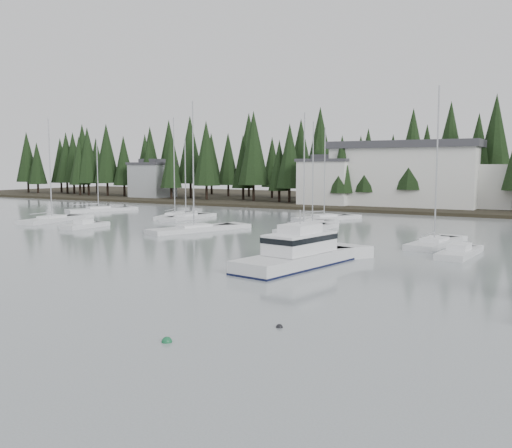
{
  "coord_description": "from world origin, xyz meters",
  "views": [
    {
      "loc": [
        22.11,
        -14.67,
        7.3
      ],
      "look_at": [
        -1.5,
        25.66,
        2.5
      ],
      "focal_mm": 40.0,
      "sensor_mm": 36.0,
      "label": 1
    }
  ],
  "objects_px": {
    "sailboat_12": "(175,217)",
    "runabout_0": "(84,227)",
    "sailboat_3": "(434,245)",
    "sailboat_11": "(304,230)",
    "house_west": "(328,181)",
    "sailboat_9": "(194,231)",
    "sailboat_13": "(312,227)",
    "sailboat_5": "(324,220)",
    "house_far_west": "(152,179)",
    "cabin_cruiser_center": "(297,257)",
    "sailboat_2": "(52,221)",
    "harbor_inn": "(418,175)",
    "sailboat_6": "(186,219)",
    "sailboat_1": "(99,211)",
    "runabout_1": "(459,254)"
  },
  "relations": [
    {
      "from": "sailboat_12",
      "to": "runabout_1",
      "type": "xyz_separation_m",
      "value": [
        41.47,
        -15.55,
        0.05
      ]
    },
    {
      "from": "cabin_cruiser_center",
      "to": "sailboat_11",
      "type": "distance_m",
      "value": 22.51
    },
    {
      "from": "sailboat_2",
      "to": "sailboat_11",
      "type": "distance_m",
      "value": 34.03
    },
    {
      "from": "house_far_west",
      "to": "sailboat_9",
      "type": "distance_m",
      "value": 62.98
    },
    {
      "from": "house_west",
      "to": "sailboat_5",
      "type": "bearing_deg",
      "value": -67.75
    },
    {
      "from": "sailboat_1",
      "to": "sailboat_13",
      "type": "distance_m",
      "value": 39.98
    },
    {
      "from": "house_west",
      "to": "sailboat_2",
      "type": "relative_size",
      "value": 0.68
    },
    {
      "from": "sailboat_1",
      "to": "sailboat_5",
      "type": "xyz_separation_m",
      "value": [
        37.23,
        4.56,
        0.01
      ]
    },
    {
      "from": "cabin_cruiser_center",
      "to": "sailboat_2",
      "type": "distance_m",
      "value": 44.88
    },
    {
      "from": "house_west",
      "to": "sailboat_1",
      "type": "distance_m",
      "value": 39.54
    },
    {
      "from": "sailboat_12",
      "to": "runabout_0",
      "type": "xyz_separation_m",
      "value": [
        -0.97,
        -15.94,
        0.05
      ]
    },
    {
      "from": "sailboat_11",
      "to": "house_west",
      "type": "bearing_deg",
      "value": 23.57
    },
    {
      "from": "house_far_west",
      "to": "runabout_1",
      "type": "bearing_deg",
      "value": -33.19
    },
    {
      "from": "sailboat_3",
      "to": "house_far_west",
      "type": "bearing_deg",
      "value": 64.83
    },
    {
      "from": "sailboat_3",
      "to": "sailboat_5",
      "type": "distance_m",
      "value": 25.69
    },
    {
      "from": "sailboat_12",
      "to": "sailboat_9",
      "type": "bearing_deg",
      "value": -153.21
    },
    {
      "from": "sailboat_1",
      "to": "runabout_1",
      "type": "bearing_deg",
      "value": -85.14
    },
    {
      "from": "runabout_0",
      "to": "cabin_cruiser_center",
      "type": "bearing_deg",
      "value": -108.47
    },
    {
      "from": "sailboat_6",
      "to": "runabout_0",
      "type": "xyz_separation_m",
      "value": [
        -3.9,
        -14.63,
        0.07
      ]
    },
    {
      "from": "sailboat_11",
      "to": "runabout_0",
      "type": "bearing_deg",
      "value": 116.71
    },
    {
      "from": "sailboat_5",
      "to": "runabout_1",
      "type": "bearing_deg",
      "value": -113.74
    },
    {
      "from": "sailboat_9",
      "to": "house_far_west",
      "type": "bearing_deg",
      "value": 64.38
    },
    {
      "from": "sailboat_3",
      "to": "sailboat_11",
      "type": "height_order",
      "value": "sailboat_3"
    },
    {
      "from": "cabin_cruiser_center",
      "to": "house_west",
      "type": "bearing_deg",
      "value": 30.37
    },
    {
      "from": "harbor_inn",
      "to": "sailboat_3",
      "type": "distance_m",
      "value": 46.56
    },
    {
      "from": "cabin_cruiser_center",
      "to": "sailboat_5",
      "type": "distance_m",
      "value": 35.88
    },
    {
      "from": "sailboat_5",
      "to": "sailboat_2",
      "type": "bearing_deg",
      "value": 145.59
    },
    {
      "from": "sailboat_11",
      "to": "harbor_inn",
      "type": "bearing_deg",
      "value": 0.97
    },
    {
      "from": "harbor_inn",
      "to": "sailboat_11",
      "type": "bearing_deg",
      "value": -93.29
    },
    {
      "from": "house_far_west",
      "to": "sailboat_5",
      "type": "bearing_deg",
      "value": -26.13
    },
    {
      "from": "sailboat_5",
      "to": "sailboat_6",
      "type": "bearing_deg",
      "value": 138.95
    },
    {
      "from": "house_far_west",
      "to": "sailboat_2",
      "type": "distance_m",
      "value": 49.99
    },
    {
      "from": "sailboat_2",
      "to": "sailboat_5",
      "type": "bearing_deg",
      "value": -66.6
    },
    {
      "from": "runabout_0",
      "to": "sailboat_13",
      "type": "bearing_deg",
      "value": -59.9
    },
    {
      "from": "cabin_cruiser_center",
      "to": "sailboat_1",
      "type": "relative_size",
      "value": 0.96
    },
    {
      "from": "house_west",
      "to": "runabout_0",
      "type": "relative_size",
      "value": 1.73
    },
    {
      "from": "sailboat_1",
      "to": "sailboat_13",
      "type": "height_order",
      "value": "sailboat_13"
    },
    {
      "from": "sailboat_2",
      "to": "cabin_cruiser_center",
      "type": "bearing_deg",
      "value": -117.84
    },
    {
      "from": "harbor_inn",
      "to": "house_far_west",
      "type": "bearing_deg",
      "value": -178.65
    },
    {
      "from": "sailboat_5",
      "to": "sailboat_13",
      "type": "distance_m",
      "value": 9.49
    },
    {
      "from": "sailboat_2",
      "to": "house_west",
      "type": "bearing_deg",
      "value": -35.41
    },
    {
      "from": "harbor_inn",
      "to": "sailboat_11",
      "type": "xyz_separation_m",
      "value": [
        -2.28,
        -39.74,
        -5.7
      ]
    },
    {
      "from": "sailboat_2",
      "to": "sailboat_9",
      "type": "distance_m",
      "value": 22.85
    },
    {
      "from": "cabin_cruiser_center",
      "to": "sailboat_5",
      "type": "xyz_separation_m",
      "value": [
        -12.51,
        33.63,
        -0.64
      ]
    },
    {
      "from": "sailboat_9",
      "to": "sailboat_13",
      "type": "xyz_separation_m",
      "value": [
        9.79,
        10.22,
        -0.01
      ]
    },
    {
      "from": "sailboat_12",
      "to": "runabout_0",
      "type": "bearing_deg",
      "value": 157.96
    },
    {
      "from": "sailboat_1",
      "to": "sailboat_9",
      "type": "distance_m",
      "value": 33.39
    },
    {
      "from": "sailboat_6",
      "to": "sailboat_12",
      "type": "bearing_deg",
      "value": 62.4
    },
    {
      "from": "sailboat_3",
      "to": "sailboat_6",
      "type": "relative_size",
      "value": 1.32
    },
    {
      "from": "house_west",
      "to": "sailboat_6",
      "type": "xyz_separation_m",
      "value": [
        -7.29,
        -31.67,
        -4.6
      ]
    }
  ]
}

